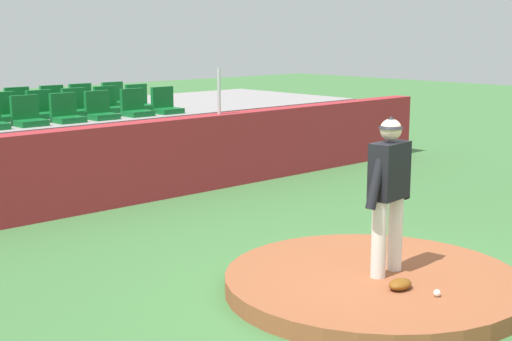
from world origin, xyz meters
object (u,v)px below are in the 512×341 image
(stadium_chair_17, at_px, (20,105))
(stadium_chair_20, at_px, (115,99))
(stadium_chair_2, at_px, (28,116))
(stadium_chair_19, at_px, (83,101))
(stadium_chair_3, at_px, (66,113))
(stadium_chair_12, at_px, (108,104))
(stadium_chair_9, at_px, (5,112))
(fielding_glove, at_px, (400,284))
(stadium_chair_18, at_px, (55,103))
(stadium_chair_4, at_px, (100,110))
(stadium_chair_6, at_px, (165,105))
(stadium_chair_11, at_px, (77,107))
(pitcher, at_px, (389,184))
(baseball, at_px, (437,293))
(stadium_chair_10, at_px, (42,109))
(stadium_chair_13, at_px, (139,102))
(stadium_chair_5, at_px, (135,107))

(stadium_chair_17, xyz_separation_m, stadium_chair_20, (2.12, -0.00, 0.00))
(stadium_chair_2, bearing_deg, stadium_chair_19, -138.83)
(stadium_chair_3, distance_m, stadium_chair_12, 1.65)
(stadium_chair_3, bearing_deg, stadium_chair_17, -89.97)
(stadium_chair_12, distance_m, stadium_chair_20, 1.17)
(stadium_chair_2, relative_size, stadium_chair_17, 1.00)
(stadium_chair_2, xyz_separation_m, stadium_chair_9, (0.01, 0.91, 0.00))
(stadium_chair_9, bearing_deg, stadium_chair_2, 89.49)
(stadium_chair_20, bearing_deg, fielding_glove, 75.79)
(stadium_chair_20, bearing_deg, stadium_chair_18, 0.39)
(stadium_chair_3, height_order, stadium_chair_4, same)
(stadium_chair_6, xyz_separation_m, stadium_chair_9, (-2.79, 0.94, 0.00))
(stadium_chair_11, bearing_deg, pitcher, 85.89)
(baseball, xyz_separation_m, stadium_chair_3, (0.07, 7.62, 1.20))
(stadium_chair_10, distance_m, stadium_chair_13, 2.12)
(stadium_chair_4, bearing_deg, stadium_chair_19, -110.92)
(stadium_chair_9, bearing_deg, stadium_chair_5, 156.31)
(stadium_chair_9, height_order, stadium_chair_19, same)
(baseball, bearing_deg, stadium_chair_4, 84.40)
(stadium_chair_10, height_order, stadium_chair_12, same)
(baseball, distance_m, stadium_chair_6, 8.00)
(baseball, xyz_separation_m, stadium_chair_12, (1.46, 8.51, 1.20))
(stadium_chair_3, relative_size, stadium_chair_20, 1.00)
(stadium_chair_13, xyz_separation_m, stadium_chair_20, (0.00, 0.89, 0.00))
(stadium_chair_10, bearing_deg, stadium_chair_18, -128.45)
(stadium_chair_4, distance_m, stadium_chair_18, 1.79)
(stadium_chair_20, bearing_deg, stadium_chair_2, 32.40)
(stadium_chair_17, bearing_deg, stadium_chair_20, 179.98)
(stadium_chair_4, relative_size, stadium_chair_6, 1.00)
(fielding_glove, height_order, stadium_chair_13, stadium_chair_13)
(stadium_chair_4, height_order, stadium_chair_5, same)
(stadium_chair_13, xyz_separation_m, stadium_chair_18, (-1.40, 0.88, 0.00))
(fielding_glove, distance_m, stadium_chair_12, 8.36)
(stadium_chair_6, relative_size, stadium_chair_18, 1.00)
(stadium_chair_10, relative_size, stadium_chair_17, 1.00)
(stadium_chair_13, distance_m, stadium_chair_17, 2.30)
(stadium_chair_9, relative_size, stadium_chair_13, 1.00)
(stadium_chair_5, xyz_separation_m, stadium_chair_18, (-0.70, 1.79, 0.00))
(baseball, height_order, stadium_chair_13, stadium_chair_13)
(fielding_glove, relative_size, stadium_chair_10, 0.60)
(stadium_chair_19, bearing_deg, stadium_chair_13, 129.00)
(stadium_chair_2, xyz_separation_m, stadium_chair_3, (0.70, -0.01, 0.00))
(stadium_chair_4, bearing_deg, stadium_chair_20, -128.71)
(stadium_chair_6, relative_size, stadium_chair_10, 1.00)
(fielding_glove, bearing_deg, stadium_chair_19, -102.56)
(stadium_chair_4, distance_m, stadium_chair_10, 1.11)
(stadium_chair_20, bearing_deg, stadium_chair_3, 40.39)
(stadium_chair_3, distance_m, stadium_chair_5, 1.42)
(stadium_chair_2, relative_size, stadium_chair_13, 1.00)
(stadium_chair_3, bearing_deg, stadium_chair_9, -53.25)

